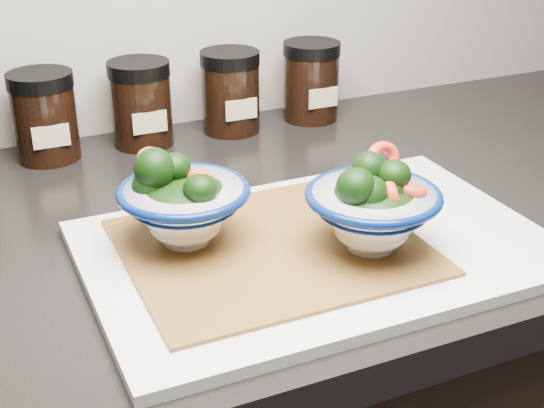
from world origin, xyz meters
name	(u,v)px	position (x,y,z in m)	size (l,w,h in m)	color
countertop	(214,230)	(0.00, 1.45, 0.88)	(3.50, 0.60, 0.04)	black
cutting_board	(318,248)	(0.06, 1.33, 0.91)	(0.45, 0.30, 0.01)	silver
bamboo_mat	(272,247)	(0.02, 1.33, 0.91)	(0.28, 0.24, 0.00)	olive
bowl_left	(182,203)	(-0.06, 1.38, 0.96)	(0.13, 0.13, 0.10)	white
bowl_right	(374,208)	(0.10, 1.29, 0.96)	(0.13, 0.13, 0.10)	white
spice_jar_b	(45,116)	(-0.14, 1.69, 0.96)	(0.08, 0.08, 0.11)	black
spice_jar_c	(141,103)	(-0.01, 1.69, 0.96)	(0.08, 0.08, 0.11)	black
spice_jar_d	(231,92)	(0.12, 1.69, 0.96)	(0.08, 0.08, 0.11)	black
spice_jar_e	(311,81)	(0.24, 1.69, 0.96)	(0.08, 0.08, 0.11)	black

